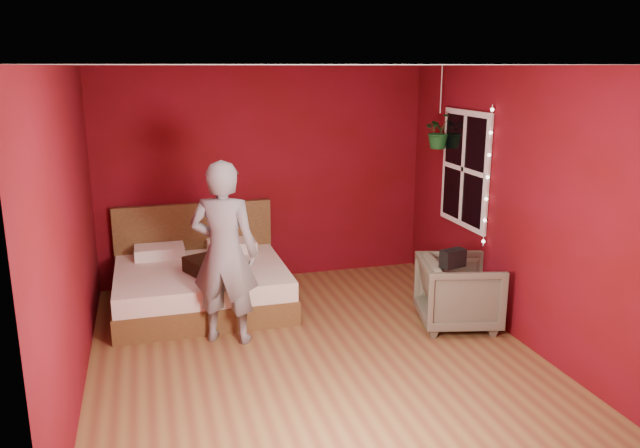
# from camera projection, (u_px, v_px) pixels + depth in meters

# --- Properties ---
(floor) EXTENTS (4.50, 4.50, 0.00)m
(floor) POSITION_uv_depth(u_px,v_px,m) (313.00, 352.00, 5.81)
(floor) COLOR olive
(floor) RESTS_ON ground
(room_walls) EXTENTS (4.04, 4.54, 2.62)m
(room_walls) POSITION_uv_depth(u_px,v_px,m) (312.00, 175.00, 5.40)
(room_walls) COLOR maroon
(room_walls) RESTS_ON ground
(window) EXTENTS (0.05, 0.97, 1.27)m
(window) POSITION_uv_depth(u_px,v_px,m) (465.00, 169.00, 6.80)
(window) COLOR white
(window) RESTS_ON room_walls
(fairy_lights) EXTENTS (0.04, 0.04, 1.45)m
(fairy_lights) POSITION_uv_depth(u_px,v_px,m) (488.00, 177.00, 6.30)
(fairy_lights) COLOR silver
(fairy_lights) RESTS_ON room_walls
(bed) EXTENTS (1.85, 1.57, 1.02)m
(bed) POSITION_uv_depth(u_px,v_px,m) (201.00, 282.00, 6.91)
(bed) COLOR brown
(bed) RESTS_ON ground
(person) EXTENTS (0.76, 0.64, 1.77)m
(person) POSITION_uv_depth(u_px,v_px,m) (224.00, 253.00, 5.87)
(person) COLOR gray
(person) RESTS_ON ground
(armchair) EXTENTS (0.94, 0.93, 0.71)m
(armchair) POSITION_uv_depth(u_px,v_px,m) (459.00, 292.00, 6.34)
(armchair) COLOR #5D5C49
(armchair) RESTS_ON ground
(handbag) EXTENTS (0.27, 0.19, 0.17)m
(handbag) POSITION_uv_depth(u_px,v_px,m) (453.00, 258.00, 5.98)
(handbag) COLOR black
(handbag) RESTS_ON armchair
(throw_pillow) EXTENTS (0.60, 0.60, 0.16)m
(throw_pillow) POSITION_uv_depth(u_px,v_px,m) (211.00, 265.00, 6.61)
(throw_pillow) COLOR black
(throw_pillow) RESTS_ON bed
(hanging_plant) EXTENTS (0.39, 0.35, 0.93)m
(hanging_plant) POSITION_uv_depth(u_px,v_px,m) (439.00, 131.00, 7.13)
(hanging_plant) COLOR silver
(hanging_plant) RESTS_ON room_walls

